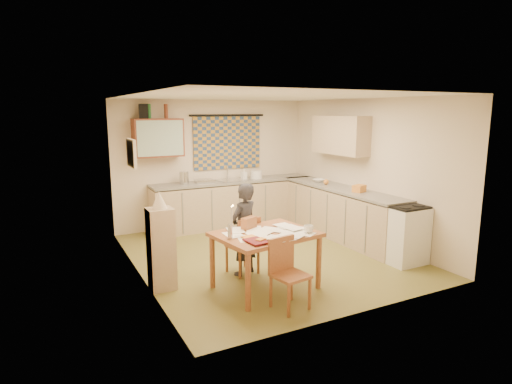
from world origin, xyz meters
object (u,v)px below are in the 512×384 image
counter_right (340,213)px  dining_table (265,260)px  chair_far (243,256)px  person (244,229)px  counter_back (233,203)px  shelf_stand (161,249)px  stove (403,234)px

counter_right → dining_table: size_ratio=2.17×
chair_far → person: (0.00, -0.03, 0.40)m
counter_back → chair_far: size_ratio=3.96×
dining_table → shelf_stand: shelf_stand is taller
dining_table → shelf_stand: 1.35m
counter_back → chair_far: bearing=-111.3°
chair_far → person: 0.40m
stove → dining_table: bearing=177.6°
person → stove: bearing=139.5°
stove → shelf_stand: bearing=168.9°
stove → person: 2.47m
counter_back → counter_right: (1.41, -1.65, -0.00)m
counter_right → stove: 1.52m
stove → shelf_stand: 3.61m
stove → person: bearing=164.2°
counter_right → stove: bearing=-90.0°
counter_back → shelf_stand: bearing=-130.7°
counter_back → stove: bearing=-66.1°
counter_right → stove: size_ratio=3.30×
stove → chair_far: (-2.37, 0.70, -0.19)m
stove → person: person is taller
stove → shelf_stand: (-3.54, 0.69, 0.09)m
person → shelf_stand: size_ratio=1.22×
counter_right → shelf_stand: size_ratio=2.75×
counter_back → counter_right: same height
shelf_stand → chair_far: bearing=0.3°
shelf_stand → counter_back: bearing=49.3°
counter_right → chair_far: (-2.37, -0.82, -0.19)m
counter_right → chair_far: 2.52m
stove → dining_table: (-2.34, 0.10, -0.07)m
stove → chair_far: stove is taller
chair_far → dining_table: bearing=82.5°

